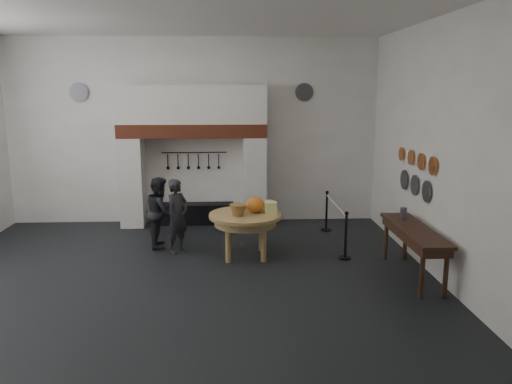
{
  "coord_description": "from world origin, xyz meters",
  "views": [
    {
      "loc": [
        0.92,
        -8.32,
        3.28
      ],
      "look_at": [
        1.38,
        0.98,
        1.35
      ],
      "focal_mm": 35.0,
      "sensor_mm": 36.0,
      "label": 1
    }
  ],
  "objects_px": {
    "side_table": "(414,230)",
    "barrier_post_far": "(327,212)",
    "work_table": "(245,215)",
    "barrier_post_near": "(346,237)",
    "iron_range": "(195,214)",
    "visitor_far": "(160,212)",
    "visitor_near": "(178,216)"
  },
  "relations": [
    {
      "from": "side_table",
      "to": "barrier_post_far",
      "type": "xyz_separation_m",
      "value": [
        -0.97,
        3.02,
        -0.42
      ]
    },
    {
      "from": "work_table",
      "to": "barrier_post_near",
      "type": "height_order",
      "value": "barrier_post_near"
    },
    {
      "from": "side_table",
      "to": "barrier_post_near",
      "type": "height_order",
      "value": "same"
    },
    {
      "from": "iron_range",
      "to": "barrier_post_near",
      "type": "xyz_separation_m",
      "value": [
        3.13,
        -2.78,
        0.2
      ]
    },
    {
      "from": "barrier_post_near",
      "to": "barrier_post_far",
      "type": "relative_size",
      "value": 1.0
    },
    {
      "from": "work_table",
      "to": "visitor_far",
      "type": "height_order",
      "value": "visitor_far"
    },
    {
      "from": "work_table",
      "to": "visitor_near",
      "type": "xyz_separation_m",
      "value": [
        -1.36,
        0.33,
        -0.08
      ]
    },
    {
      "from": "iron_range",
      "to": "side_table",
      "type": "height_order",
      "value": "side_table"
    },
    {
      "from": "visitor_far",
      "to": "side_table",
      "type": "bearing_deg",
      "value": -119.82
    },
    {
      "from": "iron_range",
      "to": "barrier_post_near",
      "type": "bearing_deg",
      "value": -41.54
    },
    {
      "from": "iron_range",
      "to": "side_table",
      "type": "bearing_deg",
      "value": -42.8
    },
    {
      "from": "iron_range",
      "to": "visitor_far",
      "type": "height_order",
      "value": "visitor_far"
    },
    {
      "from": "work_table",
      "to": "visitor_far",
      "type": "xyz_separation_m",
      "value": [
        -1.76,
        0.73,
        -0.09
      ]
    },
    {
      "from": "barrier_post_near",
      "to": "barrier_post_far",
      "type": "height_order",
      "value": "same"
    },
    {
      "from": "visitor_far",
      "to": "barrier_post_far",
      "type": "height_order",
      "value": "visitor_far"
    },
    {
      "from": "visitor_far",
      "to": "side_table",
      "type": "xyz_separation_m",
      "value": [
        4.69,
        -1.99,
        0.12
      ]
    },
    {
      "from": "work_table",
      "to": "visitor_far",
      "type": "bearing_deg",
      "value": 157.46
    },
    {
      "from": "visitor_far",
      "to": "barrier_post_near",
      "type": "height_order",
      "value": "visitor_far"
    },
    {
      "from": "iron_range",
      "to": "work_table",
      "type": "height_order",
      "value": "work_table"
    },
    {
      "from": "iron_range",
      "to": "barrier_post_far",
      "type": "distance_m",
      "value": 3.24
    },
    {
      "from": "iron_range",
      "to": "visitor_near",
      "type": "height_order",
      "value": "visitor_near"
    },
    {
      "from": "barrier_post_far",
      "to": "visitor_far",
      "type": "bearing_deg",
      "value": -164.58
    },
    {
      "from": "iron_range",
      "to": "visitor_far",
      "type": "distance_m",
      "value": 1.96
    },
    {
      "from": "visitor_near",
      "to": "barrier_post_far",
      "type": "xyz_separation_m",
      "value": [
        3.32,
        1.43,
        -0.31
      ]
    },
    {
      "from": "visitor_far",
      "to": "barrier_post_near",
      "type": "distance_m",
      "value": 3.86
    },
    {
      "from": "visitor_near",
      "to": "side_table",
      "type": "xyz_separation_m",
      "value": [
        4.29,
        -1.59,
        0.11
      ]
    },
    {
      "from": "barrier_post_near",
      "to": "side_table",
      "type": "bearing_deg",
      "value": -46.56
    },
    {
      "from": "barrier_post_near",
      "to": "visitor_near",
      "type": "bearing_deg",
      "value": 170.2
    },
    {
      "from": "visitor_near",
      "to": "barrier_post_near",
      "type": "xyz_separation_m",
      "value": [
        3.32,
        -0.57,
        -0.31
      ]
    },
    {
      "from": "iron_range",
      "to": "visitor_near",
      "type": "distance_m",
      "value": 2.27
    },
    {
      "from": "iron_range",
      "to": "work_table",
      "type": "distance_m",
      "value": 2.86
    },
    {
      "from": "iron_range",
      "to": "visitor_near",
      "type": "relative_size",
      "value": 1.25
    }
  ]
}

